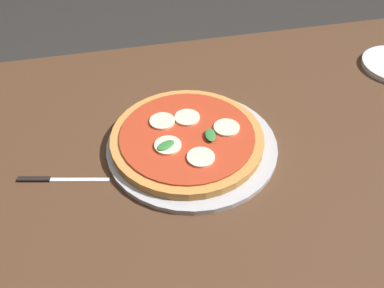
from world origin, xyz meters
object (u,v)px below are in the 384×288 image
object	(u,v)px
dining_table	(201,172)
pizza	(187,138)
serving_tray	(192,145)
knife	(52,179)

from	to	relation	value
dining_table	pizza	world-z (taller)	pizza
serving_tray	dining_table	bearing A→B (deg)	28.54
dining_table	knife	size ratio (longest dim) A/B	8.35
serving_tray	knife	distance (m)	0.29
serving_tray	pizza	bearing A→B (deg)	141.43
serving_tray	knife	xyz separation A→B (m)	(-0.29, -0.03, -0.00)
pizza	knife	size ratio (longest dim) A/B	1.82
serving_tray	pizza	xyz separation A→B (m)	(-0.01, 0.01, 0.02)
pizza	knife	xyz separation A→B (m)	(-0.28, -0.04, -0.02)
dining_table	serving_tray	distance (m)	0.10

